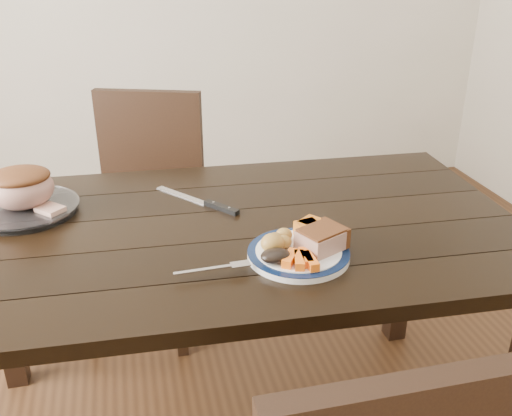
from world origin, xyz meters
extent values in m
cube|color=black|center=(0.00, 0.00, 0.73)|extent=(1.64, 0.97, 0.04)
cube|color=black|center=(-0.70, 0.40, 0.35)|extent=(0.07, 0.07, 0.71)
cube|color=black|center=(0.74, 0.34, 0.35)|extent=(0.07, 0.07, 0.71)
cube|color=black|center=(-0.22, 0.65, 0.45)|extent=(0.54, 0.54, 0.04)
cube|color=black|center=(-0.15, 0.84, 0.70)|extent=(0.41, 0.18, 0.46)
cube|color=black|center=(0.01, 0.76, 0.21)|extent=(0.04, 0.04, 0.43)
cube|color=black|center=(-0.11, 0.42, 0.21)|extent=(0.04, 0.04, 0.43)
cube|color=black|center=(-0.33, 0.88, 0.21)|extent=(0.04, 0.04, 0.43)
cube|color=black|center=(-0.45, 0.54, 0.21)|extent=(0.04, 0.04, 0.43)
cylinder|color=white|center=(0.14, -0.21, 0.76)|extent=(0.25, 0.25, 0.02)
torus|color=#0A1836|center=(0.14, -0.21, 0.77)|extent=(0.25, 0.25, 0.02)
cylinder|color=white|center=(-0.54, 0.20, 0.76)|extent=(0.29, 0.29, 0.02)
cube|color=tan|center=(0.20, -0.22, 0.79)|extent=(0.13, 0.12, 0.05)
ellipsoid|color=gold|center=(0.09, -0.18, 0.79)|extent=(0.04, 0.04, 0.04)
ellipsoid|color=gold|center=(0.11, -0.20, 0.79)|extent=(0.04, 0.03, 0.03)
ellipsoid|color=gold|center=(0.12, -0.16, 0.79)|extent=(0.04, 0.04, 0.04)
ellipsoid|color=gold|center=(0.08, -0.21, 0.79)|extent=(0.06, 0.05, 0.05)
cube|color=orange|center=(0.14, -0.27, 0.78)|extent=(0.03, 0.07, 0.02)
cube|color=orange|center=(0.10, -0.26, 0.78)|extent=(0.06, 0.07, 0.02)
cube|color=orange|center=(0.14, -0.29, 0.78)|extent=(0.02, 0.07, 0.02)
cube|color=orange|center=(0.12, -0.28, 0.78)|extent=(0.04, 0.07, 0.02)
cube|color=orange|center=(0.19, -0.14, 0.79)|extent=(0.07, 0.07, 0.04)
cube|color=orange|center=(0.18, -0.15, 0.79)|extent=(0.06, 0.06, 0.04)
ellipsoid|color=black|center=(0.07, -0.26, 0.79)|extent=(0.07, 0.05, 0.03)
cube|color=silver|center=(-0.10, -0.25, 0.77)|extent=(0.14, 0.02, 0.00)
cube|color=silver|center=(-0.01, -0.25, 0.77)|extent=(0.05, 0.03, 0.00)
ellipsoid|color=tan|center=(-0.54, 0.20, 0.82)|extent=(0.18, 0.15, 0.12)
cube|color=tan|center=(-0.46, 0.15, 0.78)|extent=(0.09, 0.09, 0.02)
cube|color=silver|center=(-0.09, 0.22, 0.75)|extent=(0.14, 0.17, 0.00)
cube|color=black|center=(0.01, 0.10, 0.76)|extent=(0.09, 0.11, 0.01)
camera|label=1|loc=(-0.23, -1.36, 1.44)|focal=40.00mm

